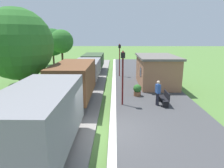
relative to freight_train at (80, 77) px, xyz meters
The scene contains 17 objects.
ground_plane 7.62m from the freight_train, 71.23° to the right, with size 160.00×160.00×0.00m, color #517A38.
platform_slab 9.12m from the freight_train, 51.58° to the right, with size 6.00×60.00×0.25m, color #424244.
platform_edge_stripe 7.71m from the freight_train, 68.37° to the right, with size 0.36×60.00×0.01m, color silver.
track_ballast 7.22m from the freight_train, 90.00° to the right, with size 3.80×60.00×0.12m, color gray.
rail_near 7.23m from the freight_train, 84.18° to the right, with size 0.07×60.00×0.14m, color slate.
rail_far 7.23m from the freight_train, 95.82° to the right, with size 0.07×60.00×0.14m, color slate.
freight_train is the anchor object (origin of this frame).
station_hut 7.27m from the freight_train, 20.74° to the left, with size 3.50×5.80×2.78m.
bench_near_hut 7.08m from the freight_train, 26.01° to the right, with size 0.42×1.50×0.91m.
person_waiting 6.62m from the freight_train, 29.06° to the right, with size 0.32×0.42×1.71m.
potted_planter 4.85m from the freight_train, 12.96° to the right, with size 0.64×0.64×0.92m.
lamp_post_near 4.80m from the freight_train, 42.57° to the right, with size 0.28×0.28×3.70m.
lamp_post_far 7.62m from the freight_train, 63.00° to the left, with size 0.28×0.28×3.70m.
tree_trackside_mid 5.34m from the freight_train, 141.25° to the right, with size 4.71×4.71×6.67m.
tree_trackside_far 8.30m from the freight_train, 147.59° to the left, with size 4.12×4.12×5.68m.
tree_field_left 12.33m from the freight_train, 110.89° to the left, with size 3.16×3.16×5.61m.
tree_field_distant 18.57m from the freight_train, 113.20° to the left, with size 4.36×4.36×5.89m.
Camera 1 is at (0.50, -9.20, 4.94)m, focal length 32.34 mm.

